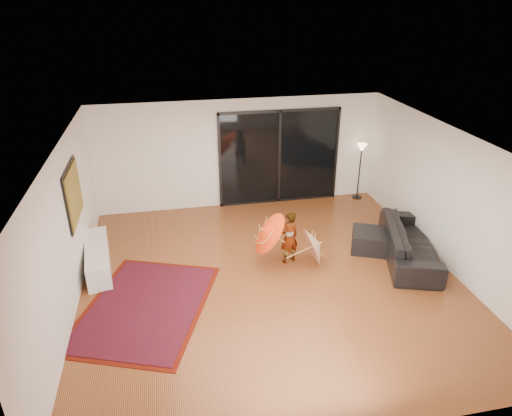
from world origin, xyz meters
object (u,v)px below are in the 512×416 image
object	(u,v)px
media_console	(98,258)
child	(289,237)
ottoman	(370,240)
sofa	(410,242)

from	to	relation	value
media_console	child	world-z (taller)	child
ottoman	media_console	bearing A→B (deg)	176.19
ottoman	child	size ratio (longest dim) A/B	0.66
media_console	child	size ratio (longest dim) A/B	1.56
ottoman	sofa	bearing A→B (deg)	-35.02
media_console	ottoman	distance (m)	5.56
sofa	ottoman	size ratio (longest dim) A/B	3.26
sofa	media_console	bearing A→B (deg)	100.81
media_console	child	xyz separation A→B (m)	(3.74, -0.50, 0.31)
sofa	ottoman	world-z (taller)	sofa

